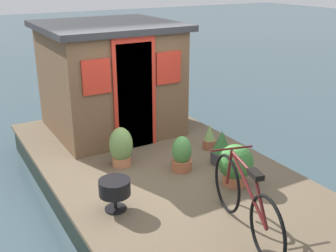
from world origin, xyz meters
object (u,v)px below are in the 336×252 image
houseboat_cabin (110,77)px  potted_plant_thyme (222,148)px  potted_plant_mint (236,164)px  charcoal_grill (115,189)px  potted_plant_ivy (182,155)px  bicycle (245,201)px  potted_plant_basil (210,137)px  potted_plant_fern (121,147)px

houseboat_cabin → potted_plant_thyme: size_ratio=4.38×
potted_plant_mint → charcoal_grill: bearing=82.8°
houseboat_cabin → potted_plant_ivy: (-2.07, -0.20, -0.72)m
bicycle → potted_plant_basil: bearing=-26.3°
potted_plant_basil → charcoal_grill: size_ratio=1.01×
potted_plant_thyme → potted_plant_fern: potted_plant_fern is taller
potted_plant_thyme → charcoal_grill: potted_plant_thyme is taller
bicycle → charcoal_grill: size_ratio=4.13×
potted_plant_ivy → potted_plant_basil: bearing=-61.6°
houseboat_cabin → potted_plant_basil: size_ratio=5.60×
houseboat_cabin → potted_plant_basil: 2.07m
potted_plant_mint → potted_plant_fern: (1.29, 1.09, -0.00)m
potted_plant_fern → potted_plant_ivy: 0.90m
potted_plant_mint → potted_plant_thyme: potted_plant_mint is taller
houseboat_cabin → charcoal_grill: (-2.58, 1.06, -0.67)m
bicycle → potted_plant_thyme: (1.54, -0.86, -0.15)m
potted_plant_thyme → potted_plant_ivy: (0.10, 0.63, -0.00)m
bicycle → charcoal_grill: bicycle is taller
potted_plant_thyme → charcoal_grill: bearing=102.1°
bicycle → charcoal_grill: (1.14, 1.03, -0.10)m
houseboat_cabin → potted_plant_mint: size_ratio=4.01×
houseboat_cabin → bicycle: houseboat_cabin is taller
potted_plant_fern → potted_plant_basil: bearing=-95.3°
potted_plant_mint → potted_plant_fern: 1.69m
houseboat_cabin → bicycle: 3.76m
potted_plant_thyme → bicycle: bearing=150.9°
potted_plant_basil → potted_plant_thyme: potted_plant_thyme is taller
potted_plant_thyme → potted_plant_fern: (0.67, 1.32, 0.05)m
potted_plant_mint → charcoal_grill: size_ratio=1.41×
bicycle → potted_plant_thyme: size_ratio=3.19×
houseboat_cabin → potted_plant_thyme: 2.44m
potted_plant_fern → houseboat_cabin: bearing=-18.0°
potted_plant_basil → charcoal_grill: potted_plant_basil is taller
potted_plant_mint → bicycle: bearing=146.1°
potted_plant_basil → potted_plant_thyme: bearing=162.7°
potted_plant_basil → houseboat_cabin: bearing=31.4°
houseboat_cabin → potted_plant_thyme: (-2.18, -0.83, -0.71)m
bicycle → charcoal_grill: bearing=42.2°
potted_plant_ivy → charcoal_grill: size_ratio=1.30×
potted_plant_mint → charcoal_grill: (0.21, 1.66, -0.01)m
houseboat_cabin → potted_plant_mint: houseboat_cabin is taller
potted_plant_fern → potted_plant_ivy: bearing=-129.6°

